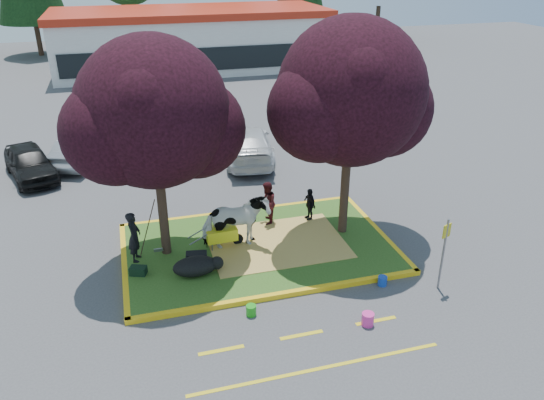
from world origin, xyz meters
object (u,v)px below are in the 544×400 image
object	(u,v)px
calf	(195,266)
car_black	(30,163)
wheelbarrow	(221,234)
handler	(134,237)
car_silver	(84,147)
sign_post	(444,247)
bucket_blue	(382,281)
bucket_pink	(368,319)
bucket_green	(251,310)
cow	(236,222)

from	to	relation	value
calf	car_black	world-z (taller)	car_black
wheelbarrow	car_black	size ratio (longest dim) A/B	0.44
handler	car_silver	size ratio (longest dim) A/B	0.38
sign_post	car_black	distance (m)	16.47
calf	bucket_blue	world-z (taller)	calf
bucket_pink	car_silver	world-z (taller)	car_silver
car_silver	bucket_green	bearing A→B (deg)	131.91
wheelbarrow	bucket_blue	world-z (taller)	wheelbarrow
handler	calf	bearing A→B (deg)	-115.76
bucket_pink	bucket_blue	world-z (taller)	bucket_pink
car_silver	cow	bearing A→B (deg)	139.56
bucket_pink	bucket_blue	size ratio (longest dim) A/B	1.23
handler	bucket_blue	xyz separation A→B (m)	(6.57, -3.02, -0.79)
wheelbarrow	bucket_pink	distance (m)	5.39
bucket_green	car_silver	bearing A→B (deg)	109.57
sign_post	bucket_green	world-z (taller)	sign_post
handler	bucket_green	size ratio (longest dim) A/B	5.43
handler	car_silver	world-z (taller)	handler
cow	sign_post	bearing A→B (deg)	-126.96
handler	car_silver	bearing A→B (deg)	24.16
calf	car_black	distance (m)	10.65
calf	wheelbarrow	distance (m)	1.71
bucket_green	handler	bearing A→B (deg)	129.22
cow	wheelbarrow	bearing A→B (deg)	67.22
bucket_green	car_black	world-z (taller)	car_black
cow	car_black	world-z (taller)	cow
bucket_blue	car_silver	world-z (taller)	car_silver
wheelbarrow	car_black	bearing A→B (deg)	126.73
calf	bucket_blue	size ratio (longest dim) A/B	4.62
sign_post	car_silver	xyz separation A→B (m)	(-9.73, 12.73, -0.64)
cow	bucket_pink	xyz separation A→B (m)	(2.40, -4.41, -0.84)
bucket_pink	car_silver	size ratio (longest dim) A/B	0.08
car_black	cow	bearing A→B (deg)	-67.62
cow	bucket_blue	world-z (taller)	cow
handler	bucket_green	xyz separation A→B (m)	(2.70, -3.31, -0.79)
handler	bucket_blue	bearing A→B (deg)	-101.21
cow	sign_post	world-z (taller)	sign_post
cow	bucket_blue	distance (m)	4.68
handler	bucket_pink	world-z (taller)	handler
bucket_blue	sign_post	bearing A→B (deg)	-21.02
bucket_green	bucket_blue	xyz separation A→B (m)	(3.87, 0.29, -0.01)
bucket_green	car_black	distance (m)	12.97
handler	car_silver	distance (m)	9.33
handler	bucket_pink	bearing A→B (deg)	-116.15
wheelbarrow	bucket_pink	xyz separation A→B (m)	(2.83, -4.57, -0.42)
bucket_green	bucket_pink	world-z (taller)	bucket_pink
bucket_green	wheelbarrow	bearing A→B (deg)	91.76
car_silver	wheelbarrow	bearing A→B (deg)	137.82
bucket_pink	sign_post	bearing A→B (deg)	19.72
bucket_pink	bucket_blue	xyz separation A→B (m)	(1.14, 1.47, -0.03)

